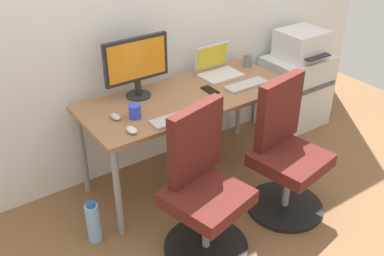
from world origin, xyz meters
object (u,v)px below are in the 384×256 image
side_cabinet (295,91)px  open_laptop (217,68)px  office_chair_right (285,154)px  desktop_monitor (136,63)px  water_bottle_on_floor (93,222)px  office_chair_left (203,191)px  printer (301,44)px  coffee_mug (135,111)px

side_cabinet → open_laptop: bearing=177.5°
office_chair_right → desktop_monitor: size_ratio=1.96×
office_chair_right → water_bottle_on_floor: (-1.26, 0.42, -0.28)m
office_chair_left → side_cabinet: 1.80m
office_chair_left → printer: bearing=25.9°
water_bottle_on_floor → open_laptop: size_ratio=1.00×
office_chair_left → office_chair_right: size_ratio=1.00×
water_bottle_on_floor → side_cabinet: bearing=9.6°
side_cabinet → office_chair_left: bearing=-154.0°
office_chair_right → desktop_monitor: (-0.66, 0.84, 0.54)m
side_cabinet → water_bottle_on_floor: (-2.18, -0.37, -0.19)m
water_bottle_on_floor → open_laptop: bearing=17.5°
printer → open_laptop: (-0.89, 0.04, -0.02)m
desktop_monitor → open_laptop: size_ratio=1.55×
office_chair_left → coffee_mug: bearing=103.1°
office_chair_left → open_laptop: (0.73, 0.83, 0.34)m
office_chair_left → open_laptop: size_ratio=3.03×
desktop_monitor → office_chair_right: bearing=-51.9°
printer → side_cabinet: bearing=90.0°
water_bottle_on_floor → coffee_mug: 0.76m
coffee_mug → office_chair_left: bearing=-76.9°
printer → desktop_monitor: (-1.58, 0.05, 0.17)m
desktop_monitor → coffee_mug: size_ratio=5.22×
water_bottle_on_floor → open_laptop: 1.49m
office_chair_left → open_laptop: office_chair_left is taller
water_bottle_on_floor → desktop_monitor: 1.09m
office_chair_right → side_cabinet: office_chair_right is taller
open_laptop → printer: bearing=-2.6°
side_cabinet → water_bottle_on_floor: bearing=-170.4°
side_cabinet → desktop_monitor: bearing=178.2°
side_cabinet → printer: size_ratio=1.68×
desktop_monitor → open_laptop: bearing=-0.9°
office_chair_left → water_bottle_on_floor: size_ratio=3.03×
printer → water_bottle_on_floor: (-2.18, -0.37, -0.64)m
desktop_monitor → coffee_mug: (-0.17, -0.27, -0.20)m
side_cabinet → desktop_monitor: 1.70m
side_cabinet → coffee_mug: 1.82m
office_chair_right → open_laptop: office_chair_right is taller
office_chair_right → printer: (0.92, 0.79, 0.37)m
side_cabinet → office_chair_right: bearing=-139.5°
office_chair_right → water_bottle_on_floor: office_chair_right is taller
office_chair_right → water_bottle_on_floor: bearing=161.5°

